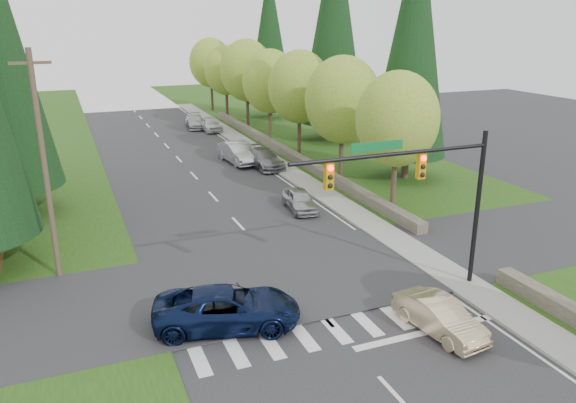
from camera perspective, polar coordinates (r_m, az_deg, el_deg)
ground at (r=19.27m, az=9.37°, el=-17.32°), size 120.00×120.00×0.00m
grass_east at (r=41.12m, az=10.55°, el=2.21°), size 14.00×110.00×0.06m
cross_street at (r=25.43m, az=-0.03°, el=-7.75°), size 120.00×8.00×0.10m
sidewalk_east at (r=40.01m, az=1.61°, el=2.12°), size 1.80×80.00×0.13m
curb_east at (r=39.69m, az=0.48°, el=2.00°), size 0.20×80.00×0.13m
stone_wall_north at (r=47.73m, az=-0.37°, el=5.12°), size 0.70×40.00×0.70m
traffic_signal at (r=22.78m, az=13.61°, el=2.04°), size 8.70×0.37×6.80m
utility_pole at (r=25.92m, az=-23.50°, el=3.32°), size 1.60×0.24×10.00m
decid_tree_0 at (r=32.97m, az=11.06°, el=8.20°), size 4.80×4.80×8.37m
decid_tree_1 at (r=38.96m, az=5.57°, el=10.23°), size 5.20×5.20×8.80m
decid_tree_2 at (r=45.14m, az=1.18°, el=11.56°), size 5.00×5.00×8.82m
decid_tree_3 at (r=51.67m, az=-1.85°, el=12.09°), size 5.00×5.00×8.55m
decid_tree_4 at (r=58.25m, az=-4.21°, el=13.13°), size 5.40×5.40×9.18m
decid_tree_5 at (r=64.91m, az=-6.34°, el=13.12°), size 4.80×4.80×8.30m
decid_tree_6 at (r=71.65m, az=-7.86°, el=13.79°), size 5.20×5.20×8.86m
conifer_e_a at (r=40.18m, az=12.63°, el=15.86°), size 5.44×5.44×17.80m
conifer_e_b at (r=52.77m, az=4.70°, el=17.75°), size 6.12×6.12×19.80m
conifer_e_c at (r=65.27m, az=-1.89°, el=16.54°), size 5.10×5.10×16.80m
sedan_champagne at (r=21.80m, az=15.14°, el=-11.22°), size 1.86×4.06×1.29m
suv_navy at (r=21.51m, az=-6.20°, el=-10.71°), size 5.96×3.88×1.53m
parked_car_a at (r=33.92m, az=1.21°, el=0.16°), size 1.89×3.87×1.27m
parked_car_b at (r=43.78m, az=-2.52°, el=4.39°), size 2.38×5.05×1.42m
parked_car_c at (r=45.28m, az=-5.10°, el=4.95°), size 2.26×5.16×1.65m
parked_car_d at (r=58.73m, az=-7.95°, el=7.79°), size 1.98×4.33×1.44m
parked_car_e at (r=60.75m, az=-9.37°, el=8.02°), size 2.31×4.82×1.35m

